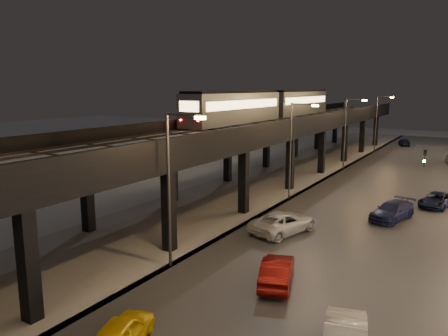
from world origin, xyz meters
The scene contains 17 objects.
road_surface centered at (7.50, 35.00, 0.03)m, with size 17.00×120.00×0.06m, color #46474D.
under_viaduct_pavement centered at (-6.00, 35.00, 0.03)m, with size 11.00×120.00×0.06m, color #9FA1A8.
elevated_viaduct centered at (-6.00, 31.84, 5.62)m, with size 9.00×100.00×6.30m.
viaduct_trackbed centered at (-6.01, 31.97, 6.39)m, with size 8.40×100.00×0.32m.
viaduct_parapet_streetside centered at (-1.65, 32.00, 6.85)m, with size 0.30×100.00×1.10m, color black.
viaduct_parapet_far centered at (-10.35, 32.00, 6.85)m, with size 0.30×100.00×1.10m, color black.
streetlight_left_1 centered at (-0.43, 13.00, 5.24)m, with size 2.57×0.28×9.00m.
streetlight_left_2 centered at (-0.43, 31.00, 5.24)m, with size 2.57×0.28×9.00m.
streetlight_left_3 centered at (-0.43, 49.00, 5.24)m, with size 2.57×0.28×9.00m.
streetlight_left_4 centered at (-0.43, 67.00, 5.24)m, with size 2.57×0.28×9.00m.
subway_train centered at (-8.50, 43.45, 8.30)m, with size 2.84×34.88×3.39m.
car_taxi centered at (2.68, 5.48, 0.66)m, with size 1.55×3.85×1.31m, color yellow.
car_near_white centered at (5.65, 14.00, 0.72)m, with size 1.53×4.38×1.44m, color maroon.
car_mid_silver centered at (2.63, 21.90, 0.77)m, with size 2.56×5.55×1.54m, color silver.
car_far_white centered at (2.35, 77.12, 0.66)m, with size 1.56×3.88×1.32m, color black.
car_onc_dark centered at (11.38, 35.10, 0.62)m, with size 2.06×4.47×1.24m, color black.
car_onc_white centered at (8.74, 29.26, 0.71)m, with size 1.99×4.89×1.42m, color #191F4D.
Camera 1 is at (14.36, -6.11, 10.36)m, focal length 35.00 mm.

